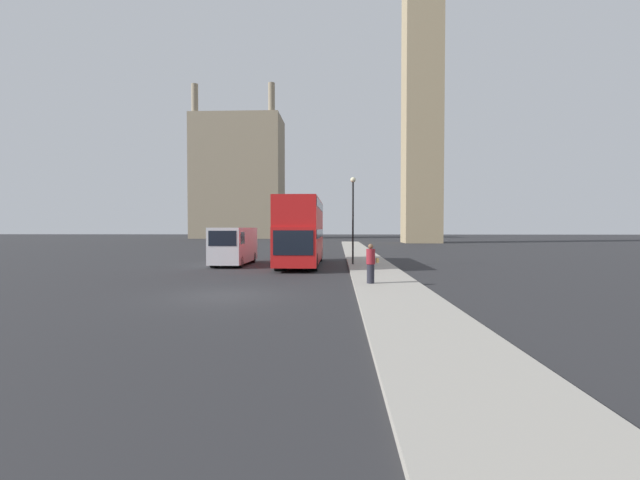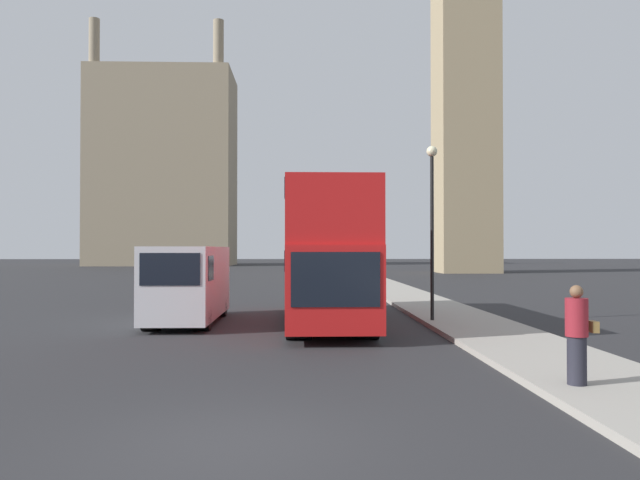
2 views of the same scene
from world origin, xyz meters
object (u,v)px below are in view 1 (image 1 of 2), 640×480
(red_double_decker_bus, at_px, (301,229))
(street_lamp, at_px, (353,207))
(white_van, at_px, (234,245))
(clock_tower, at_px, (422,19))
(pedestrian, at_px, (371,264))

(red_double_decker_bus, height_order, street_lamp, street_lamp)
(street_lamp, bearing_deg, white_van, 175.87)
(clock_tower, bearing_deg, street_lamp, -106.33)
(clock_tower, bearing_deg, red_double_decker_bus, -110.47)
(pedestrian, bearing_deg, street_lamp, 92.50)
(white_van, height_order, pedestrian, white_van)
(pedestrian, height_order, street_lamp, street_lamp)
(red_double_decker_bus, distance_m, white_van, 4.86)
(red_double_decker_bus, relative_size, street_lamp, 1.82)
(white_van, relative_size, street_lamp, 1.06)
(clock_tower, relative_size, white_van, 12.07)
(clock_tower, distance_m, red_double_decker_bus, 60.20)
(clock_tower, distance_m, pedestrian, 68.27)
(white_van, relative_size, pedestrian, 3.54)
(clock_tower, height_order, street_lamp, clock_tower)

